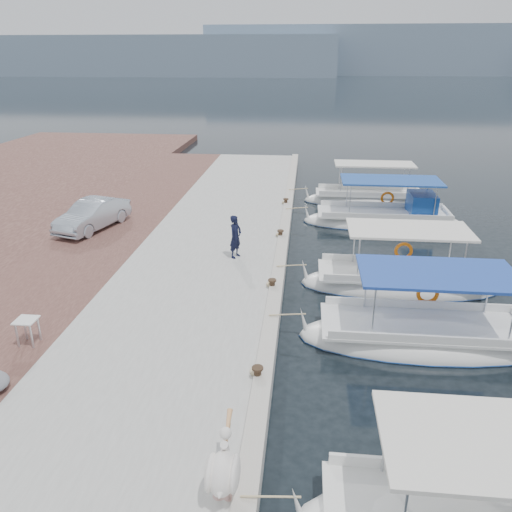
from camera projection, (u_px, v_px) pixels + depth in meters
The scene contains 14 objects.
ground at pixel (280, 325), 15.37m from camera, with size 400.00×400.00×0.00m, color black.
concrete_quay at pixel (213, 254), 20.16m from camera, with size 6.00×40.00×0.50m, color #A4A39E.
quay_curb at pixel (282, 249), 19.79m from camera, with size 0.44×40.00×0.12m, color #AFA99B.
cobblestone_strip at pixel (94, 249), 20.63m from camera, with size 4.00×40.00×0.50m, color #51302A.
distant_hills at pixel (384, 54), 195.52m from camera, with size 330.00×60.00×18.00m.
fishing_caique_b at pixel (422, 339), 14.38m from camera, with size 7.11×2.53×2.83m.
fishing_caique_c at pixel (398, 284), 17.76m from camera, with size 6.89×2.30×2.83m.
fishing_caique_d at pixel (385, 221), 24.36m from camera, with size 7.77×2.52×2.83m.
fishing_caique_e at pixel (368, 201), 27.89m from camera, with size 7.14×2.01×2.83m.
mooring_bollards at pixel (272, 283), 16.52m from camera, with size 0.28×20.28×0.33m.
pelican at pixel (223, 470), 8.56m from camera, with size 0.54×1.52×1.19m.
fisherman at pixel (235, 237), 18.87m from camera, with size 0.60×0.40×1.66m, color black.
parked_car at pixel (93, 215), 22.06m from camera, with size 1.36×3.90×1.29m, color #A6B0BD.
folding_table at pixel (27, 326), 13.25m from camera, with size 0.55×0.55×0.73m.
Camera 1 is at (0.61, -13.45, 7.74)m, focal length 35.00 mm.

